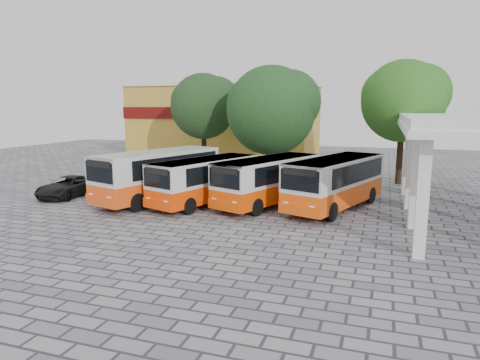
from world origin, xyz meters
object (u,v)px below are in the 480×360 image
(bus_centre_left, at_px, (205,178))
(parked_car, at_px, (68,186))
(bus_centre_right, at_px, (268,178))
(bus_far_left, at_px, (159,172))
(bus_far_right, at_px, (335,180))

(bus_centre_left, height_order, parked_car, bus_centre_left)
(bus_centre_right, bearing_deg, bus_centre_left, -144.63)
(bus_centre_right, distance_m, parked_car, 13.28)
(bus_far_left, bearing_deg, bus_centre_left, 19.32)
(bus_centre_right, height_order, parked_car, bus_centre_right)
(bus_centre_left, xyz_separation_m, parked_car, (-9.44, -0.83, -0.93))
(bus_far_left, distance_m, bus_far_right, 10.77)
(bus_far_left, xyz_separation_m, bus_centre_right, (6.80, 1.02, -0.16))
(bus_far_right, height_order, parked_car, bus_far_right)
(parked_car, bearing_deg, bus_centre_left, 2.17)
(parked_car, bearing_deg, bus_centre_right, 4.77)
(bus_far_left, xyz_separation_m, bus_far_right, (10.69, 1.35, -0.10))
(bus_far_left, relative_size, bus_far_right, 1.06)
(bus_centre_right, bearing_deg, bus_far_left, -150.26)
(bus_centre_right, relative_size, parked_car, 1.77)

